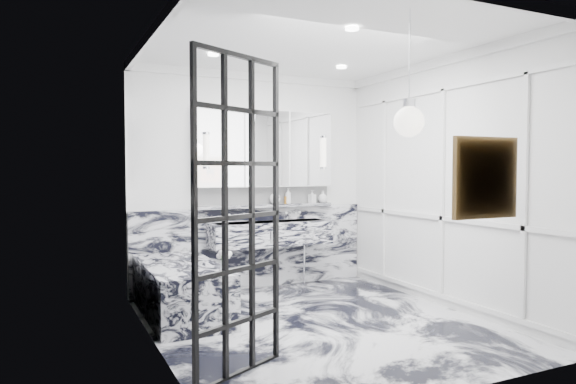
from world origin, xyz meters
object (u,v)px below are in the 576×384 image
trough_sink (271,233)px  crittall_door (239,217)px  bathtub (181,289)px  mirror_cabinet (265,149)px

trough_sink → crittall_door: bearing=-118.3°
crittall_door → trough_sink: (1.30, 2.41, -0.47)m
bathtub → mirror_cabinet: bearing=32.1°
crittall_door → mirror_cabinet: 2.95m
trough_sink → bathtub: trough_sink is taller
trough_sink → bathtub: size_ratio=0.97×
crittall_door → trough_sink: size_ratio=1.49×
crittall_door → mirror_cabinet: crittall_door is taller
mirror_cabinet → bathtub: 2.20m
crittall_door → bathtub: crittall_door is taller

